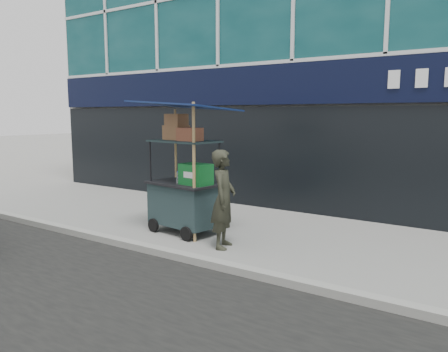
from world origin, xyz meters
The scene contains 4 objects.
ground centered at (0.00, 0.00, 0.00)m, with size 80.00×80.00×0.00m, color gray.
curb centered at (0.00, -0.20, 0.06)m, with size 80.00×0.18×0.12m, color gray.
vendor_cart centered at (-0.84, 1.09, 0.87)m, with size 2.00×1.54×2.49m.
vendor_man centered at (0.29, 0.71, 0.83)m, with size 0.60×0.40×1.65m, color #292A1F.
Camera 1 is at (4.27, -5.21, 2.23)m, focal length 35.00 mm.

